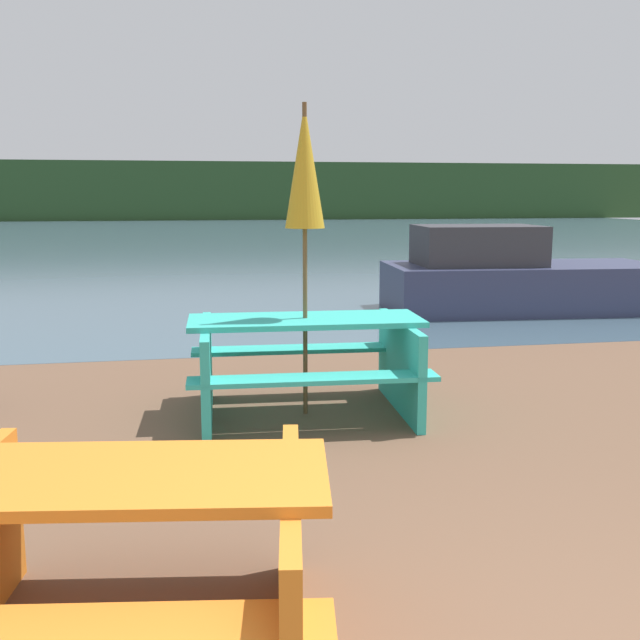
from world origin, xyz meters
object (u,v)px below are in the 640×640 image
(boat, at_px, (514,279))
(picnic_table_teal, at_px, (305,356))
(picnic_table_orange, at_px, (120,547))
(umbrella_gold, at_px, (305,169))

(boat, bearing_deg, picnic_table_teal, -126.13)
(picnic_table_teal, bearing_deg, picnic_table_orange, -111.37)
(picnic_table_orange, relative_size, boat, 0.41)
(picnic_table_teal, relative_size, umbrella_gold, 0.78)
(picnic_table_orange, height_order, picnic_table_teal, picnic_table_teal)
(picnic_table_orange, distance_m, umbrella_gold, 3.69)
(picnic_table_orange, height_order, umbrella_gold, umbrella_gold)
(picnic_table_teal, relative_size, boat, 0.45)
(picnic_table_orange, relative_size, umbrella_gold, 0.71)
(picnic_table_orange, xyz_separation_m, picnic_table_teal, (1.23, 3.13, 0.02))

